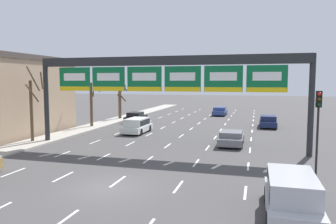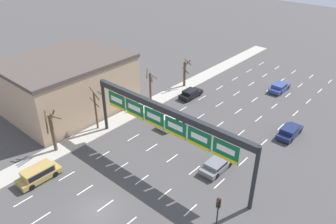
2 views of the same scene
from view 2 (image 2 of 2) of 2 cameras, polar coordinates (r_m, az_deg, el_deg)
The scene contains 16 objects.
ground_plane at distance 33.37m, azimuth -12.20°, elevation -16.57°, with size 220.00×220.00×0.00m, color #474444.
sidewalk_left at distance 41.08m, azimuth -22.03°, elevation -8.09°, with size 2.80×110.00×0.15m.
lane_dashes at distance 40.40m, azimuth 3.06°, elevation -6.41°, with size 13.32×67.00×0.01m.
sign_gantry at distance 34.80m, azimuth -0.33°, elevation -0.94°, with size 21.81×0.70×7.25m.
building_near at distance 49.85m, azimuth -17.09°, elevation 4.77°, with size 13.34×16.82×7.78m.
car_grey at distance 37.20m, azimuth 8.43°, elevation -9.11°, with size 1.96×4.29×1.19m.
suv_white at distance 44.48m, azimuth 0.76°, elevation -1.36°, with size 1.98×4.54×1.53m.
car_black at distance 52.12m, azimuth 3.96°, elevation 3.28°, with size 1.81×4.20×1.32m.
car_navy at distance 45.10m, azimuth 20.41°, elevation -3.15°, with size 1.89×4.53×1.37m.
suv_gold at distance 37.96m, azimuth -21.64°, elevation -9.86°, with size 1.87×4.59×1.61m.
car_blue at distance 57.16m, azimuth 18.84°, elevation 4.15°, with size 1.97×4.58×1.30m.
traffic_light_near_gantry at distance 28.25m, azimuth 8.63°, elevation -16.78°, with size 0.30×0.35×4.79m.
tree_bare_closest at distance 49.02m, azimuth -3.07°, elevation 4.46°, with size 1.58×1.57×5.51m.
tree_bare_second at distance 54.92m, azimuth 2.98°, elevation 6.96°, with size 1.57×1.64×5.17m.
tree_bare_third at distance 40.56m, azimuth -19.50°, elevation -2.78°, with size 2.09×2.08×5.51m.
tree_bare_furthest at distance 43.43m, azimuth -12.43°, elevation 0.66°, with size 1.45×2.09×6.40m.
Camera 2 is at (19.93, -12.47, 23.68)m, focal length 35.00 mm.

